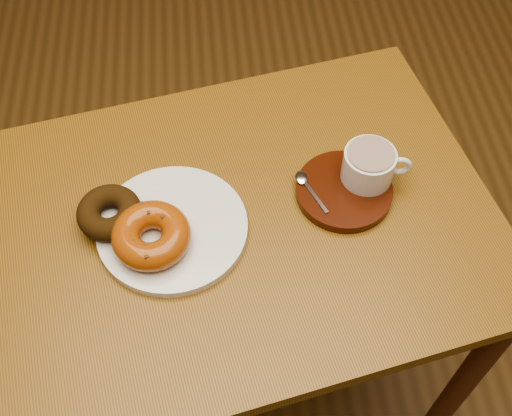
{
  "coord_description": "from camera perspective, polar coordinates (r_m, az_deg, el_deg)",
  "views": [
    {
      "loc": [
        -0.3,
        -0.4,
        1.58
      ],
      "look_at": [
        -0.24,
        0.17,
        0.76
      ],
      "focal_mm": 45.0,
      "sensor_mm": 36.0,
      "label": 1
    }
  ],
  "objects": [
    {
      "name": "donut_caramel",
      "position": [
        0.96,
        -9.3,
        -2.42
      ],
      "size": [
        0.13,
        0.13,
        0.04
      ],
      "rotation": [
        0.0,
        0.0,
        0.13
      ],
      "color": "#9C4811",
      "rests_on": "donut_plate"
    },
    {
      "name": "saucer",
      "position": [
        1.04,
        7.82,
        1.52
      ],
      "size": [
        0.18,
        0.18,
        0.02
      ],
      "primitive_type": "cylinder",
      "rotation": [
        0.0,
        0.0,
        0.18
      ],
      "color": "#341207",
      "rests_on": "cafe_table"
    },
    {
      "name": "donut_plate",
      "position": [
        1.0,
        -7.44,
        -1.79
      ],
      "size": [
        0.27,
        0.27,
        0.01
      ],
      "primitive_type": "cylinder",
      "rotation": [
        0.0,
        0.0,
        -0.16
      ],
      "color": "silver",
      "rests_on": "cafe_table"
    },
    {
      "name": "coffee_cup",
      "position": [
        1.03,
        10.06,
        3.78
      ],
      "size": [
        0.11,
        0.08,
        0.06
      ],
      "rotation": [
        0.0,
        0.0,
        -0.15
      ],
      "color": "silver",
      "rests_on": "saucer"
    },
    {
      "name": "teaspoon",
      "position": [
        1.03,
        4.3,
        2.38
      ],
      "size": [
        0.04,
        0.09,
        0.01
      ],
      "rotation": [
        0.0,
        0.0,
        0.4
      ],
      "color": "silver",
      "rests_on": "saucer"
    },
    {
      "name": "donut_cinnamon",
      "position": [
        1.0,
        -12.91,
        -0.39
      ],
      "size": [
        0.14,
        0.14,
        0.04
      ],
      "primitive_type": "torus",
      "rotation": [
        0.0,
        0.0,
        0.57
      ],
      "color": "black",
      "rests_on": "donut_plate"
    },
    {
      "name": "cafe_table",
      "position": [
        1.11,
        -1.03,
        -4.16
      ],
      "size": [
        0.89,
        0.74,
        0.74
      ],
      "rotation": [
        0.0,
        0.0,
        0.2
      ],
      "color": "brown",
      "rests_on": "ground"
    }
  ]
}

